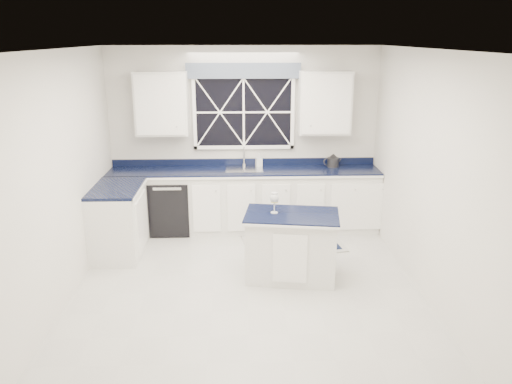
{
  "coord_description": "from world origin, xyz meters",
  "views": [
    {
      "loc": [
        -0.09,
        -5.16,
        2.83
      ],
      "look_at": [
        0.12,
        0.4,
        1.08
      ],
      "focal_mm": 35.0,
      "sensor_mm": 36.0,
      "label": 1
    }
  ],
  "objects_px": {
    "dishwasher": "(171,205)",
    "island": "(291,246)",
    "soap_bottle": "(259,160)",
    "kettle": "(333,161)",
    "wine_glass": "(274,199)",
    "faucet": "(244,156)"
  },
  "relations": [
    {
      "from": "island",
      "to": "wine_glass",
      "type": "distance_m",
      "value": 0.62
    },
    {
      "from": "wine_glass",
      "to": "soap_bottle",
      "type": "height_order",
      "value": "soap_bottle"
    },
    {
      "from": "dishwasher",
      "to": "faucet",
      "type": "relative_size",
      "value": 2.72
    },
    {
      "from": "kettle",
      "to": "soap_bottle",
      "type": "relative_size",
      "value": 1.44
    },
    {
      "from": "island",
      "to": "kettle",
      "type": "relative_size",
      "value": 4.15
    },
    {
      "from": "faucet",
      "to": "kettle",
      "type": "height_order",
      "value": "faucet"
    },
    {
      "from": "kettle",
      "to": "wine_glass",
      "type": "height_order",
      "value": "kettle"
    },
    {
      "from": "faucet",
      "to": "soap_bottle",
      "type": "relative_size",
      "value": 1.52
    },
    {
      "from": "faucet",
      "to": "island",
      "type": "height_order",
      "value": "faucet"
    },
    {
      "from": "faucet",
      "to": "wine_glass",
      "type": "height_order",
      "value": "faucet"
    },
    {
      "from": "dishwasher",
      "to": "faucet",
      "type": "bearing_deg",
      "value": 10.02
    },
    {
      "from": "island",
      "to": "wine_glass",
      "type": "relative_size",
      "value": 4.72
    },
    {
      "from": "dishwasher",
      "to": "wine_glass",
      "type": "distance_m",
      "value": 2.19
    },
    {
      "from": "dishwasher",
      "to": "wine_glass",
      "type": "xyz_separation_m",
      "value": [
        1.43,
        -1.55,
        0.58
      ]
    },
    {
      "from": "dishwasher",
      "to": "wine_glass",
      "type": "height_order",
      "value": "wine_glass"
    },
    {
      "from": "dishwasher",
      "to": "island",
      "type": "bearing_deg",
      "value": -44.31
    },
    {
      "from": "island",
      "to": "kettle",
      "type": "xyz_separation_m",
      "value": [
        0.8,
        1.73,
        0.62
      ]
    },
    {
      "from": "soap_bottle",
      "to": "dishwasher",
      "type": "bearing_deg",
      "value": -170.74
    },
    {
      "from": "kettle",
      "to": "wine_glass",
      "type": "relative_size",
      "value": 1.14
    },
    {
      "from": "kettle",
      "to": "soap_bottle",
      "type": "xyz_separation_m",
      "value": [
        -1.11,
        0.09,
        0.01
      ]
    },
    {
      "from": "wine_glass",
      "to": "soap_bottle",
      "type": "distance_m",
      "value": 1.77
    },
    {
      "from": "wine_glass",
      "to": "dishwasher",
      "type": "bearing_deg",
      "value": 132.79
    }
  ]
}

